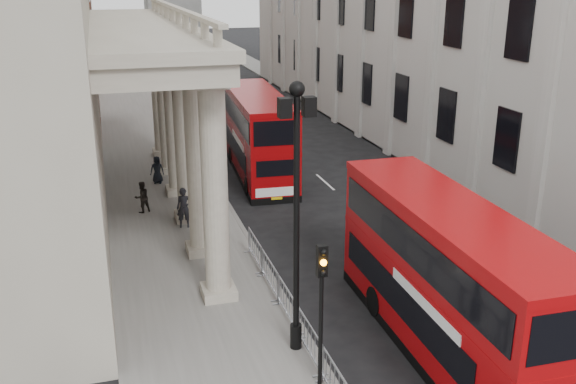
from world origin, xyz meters
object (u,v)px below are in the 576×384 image
object	(u,v)px
pedestrian_c	(157,170)
lamp_post_north	(171,63)
lamp_post_mid	(206,102)
bus_near	(448,278)
traffic_light	(322,290)
pedestrian_a	(184,208)
lamp_post_south	(297,203)
bus_far	(258,133)
pedestrian_b	(142,197)

from	to	relation	value
pedestrian_c	lamp_post_north	bearing A→B (deg)	90.53
lamp_post_mid	bus_near	bearing A→B (deg)	-75.54
traffic_light	pedestrian_a	distance (m)	13.43
traffic_light	bus_near	bearing A→B (deg)	10.59
lamp_post_south	traffic_light	size ratio (longest dim) A/B	1.93
traffic_light	bus_near	world-z (taller)	bus_near
lamp_post_south	bus_far	distance (m)	19.08
traffic_light	pedestrian_a	bearing A→B (deg)	99.03
traffic_light	pedestrian_b	distance (m)	16.23
lamp_post_south	pedestrian_b	distance (m)	14.66
pedestrian_b	bus_far	bearing A→B (deg)	-170.45
bus_far	pedestrian_a	distance (m)	9.34
bus_near	pedestrian_b	bearing A→B (deg)	119.94
lamp_post_south	bus_far	size ratio (longest dim) A/B	0.75
lamp_post_north	traffic_light	bearing A→B (deg)	-89.83
pedestrian_b	lamp_post_mid	bearing A→B (deg)	-173.00
lamp_post_mid	pedestrian_b	xyz separation A→B (m)	(-3.71, -2.40, -4.01)
lamp_post_south	lamp_post_mid	bearing A→B (deg)	90.00
lamp_post_north	pedestrian_c	bearing A→B (deg)	-100.43
bus_far	pedestrian_b	xyz separation A→B (m)	(-7.05, -5.02, -1.58)
pedestrian_b	traffic_light	bearing A→B (deg)	77.78
lamp_post_north	pedestrian_b	world-z (taller)	lamp_post_north
pedestrian_b	lamp_post_south	bearing A→B (deg)	79.32
traffic_light	pedestrian_b	xyz separation A→B (m)	(-3.81, 15.62, -2.20)
bus_far	pedestrian_c	size ratio (longest dim) A/B	7.30
lamp_post_mid	bus_far	xyz separation A→B (m)	(3.35, 2.62, -2.43)
lamp_post_south	traffic_light	world-z (taller)	lamp_post_south
lamp_post_south	lamp_post_north	world-z (taller)	same
lamp_post_mid	bus_near	distance (m)	17.94
pedestrian_a	lamp_post_north	bearing A→B (deg)	93.52
pedestrian_a	pedestrian_c	distance (m)	7.05
lamp_post_mid	pedestrian_a	world-z (taller)	lamp_post_mid
pedestrian_a	traffic_light	bearing A→B (deg)	-72.04
lamp_post_mid	pedestrian_c	size ratio (longest dim) A/B	5.44
traffic_light	pedestrian_a	world-z (taller)	traffic_light
lamp_post_south	bus_far	xyz separation A→B (m)	(3.35, 18.62, -2.43)
traffic_light	pedestrian_c	world-z (taller)	traffic_light
pedestrian_a	pedestrian_c	world-z (taller)	pedestrian_a
lamp_post_mid	bus_far	size ratio (longest dim) A/B	0.75
lamp_post_south	pedestrian_c	world-z (taller)	lamp_post_south
lamp_post_mid	pedestrian_c	bearing A→B (deg)	140.38
lamp_post_north	bus_near	distance (m)	33.59
traffic_light	bus_far	world-z (taller)	bus_far
lamp_post_north	bus_near	xyz separation A→B (m)	(4.44, -33.21, -2.44)
bus_near	lamp_post_north	bearing A→B (deg)	98.75
lamp_post_north	bus_near	bearing A→B (deg)	-82.39
pedestrian_a	lamp_post_south	bearing A→B (deg)	-70.93
lamp_post_mid	traffic_light	distance (m)	18.11
lamp_post_mid	pedestrian_c	distance (m)	5.22
pedestrian_a	pedestrian_b	bearing A→B (deg)	133.38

